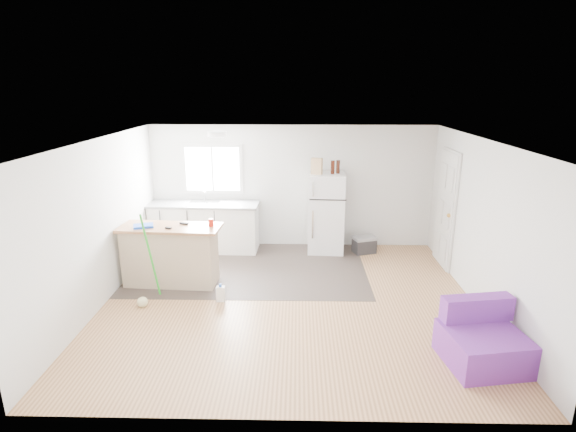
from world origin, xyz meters
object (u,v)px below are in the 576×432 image
Objects in this scene: refrigerator at (326,213)px; mop at (144,291)px; bottle_right at (338,167)px; red_cup at (211,223)px; bottle_left at (333,167)px; blue_tray at (143,226)px; cleaner_jug at (221,294)px; kitchen_cabinets at (205,226)px; purple_seat at (482,341)px; cooler at (364,244)px; cardboard_box at (317,166)px; peninsula at (171,255)px.

mop is at bearing -136.51° from refrigerator.
bottle_right reaches higher than refrigerator.
bottle_left is at bearing 36.89° from red_cup.
refrigerator is 6.14× the size of bottle_left.
mop reaches higher than blue_tray.
cleaner_jug is 1.13m from red_cup.
blue_tray is (-1.28, 0.57, 0.88)m from cleaner_jug.
purple_seat is (3.97, -3.64, -0.22)m from kitchen_cabinets.
refrigerator is 12.79× the size of red_cup.
mop reaches higher than cleaner_jug.
bottle_right is (-0.54, 0.11, 1.49)m from cooler.
mop is 4.06m from bottle_right.
cardboard_box is at bearing 53.07° from mop.
purple_seat is 4.15m from bottle_right.
mop is (-0.19, -0.78, -0.27)m from peninsula.
purple_seat is at bearing -4.52° from mop.
cardboard_box is (1.49, 2.11, 1.56)m from cleaner_jug.
peninsula is 1.06× the size of refrigerator.
mop is 11.92× the size of red_cup.
refrigerator is at bearing 1.94° from kitchen_cabinets.
red_cup is at bearing 4.97° from peninsula.
bottle_right is at bearing 150.27° from cooler.
cardboard_box is (2.39, 1.49, 1.19)m from peninsula.
mop reaches higher than peninsula.
mop reaches higher than red_cup.
kitchen_cabinets reaches higher than red_cup.
red_cup is 2.35m from cardboard_box.
bottle_left is (0.09, -0.05, 0.89)m from refrigerator.
purple_seat is at bearing -22.59° from peninsula.
mop is at bearing -137.61° from red_cup.
blue_tray reaches higher than cleaner_jug.
cleaner_jug is 0.93× the size of cardboard_box.
cooler is 1.63m from bottle_left.
cardboard_box reaches higher than blue_tray.
blue_tray is (-1.06, -0.06, -0.04)m from red_cup.
red_cup reaches higher than peninsula.
refrigerator is at bearing 153.48° from cooler.
refrigerator is 0.91m from bottle_right.
cardboard_box is 1.20× the size of bottle_left.
refrigerator is at bearing 39.04° from red_cup.
purple_seat is at bearing -30.55° from red_cup.
blue_tray is at bearing -152.93° from bottle_right.
refrigerator is 0.90m from bottle_left.
peninsula is 0.87m from red_cup.
cardboard_box reaches higher than peninsula.
kitchen_cabinets reaches higher than cleaner_jug.
peninsula is 3.27× the size of cooler.
refrigerator is at bearing 51.93° from mop.
cardboard_box is at bearing 28.98° from blue_tray.
cooler is 0.51× the size of purple_seat.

